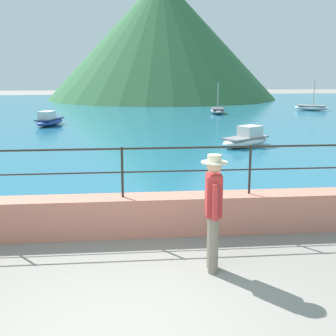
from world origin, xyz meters
The scene contains 10 objects.
ground_plane centered at (0.00, 0.00, 0.00)m, with size 120.00×120.00×0.00m, color gray.
promenade_wall centered at (0.00, 3.20, 0.35)m, with size 20.00×0.56×0.70m, color tan.
railing centered at (0.00, 3.20, 1.34)m, with size 18.44×0.04×0.90m.
lake_water centered at (0.00, 25.84, 0.03)m, with size 64.00×44.32×0.06m, color #236B89.
hill_main centered at (3.96, 41.13, 5.81)m, with size 22.26×22.26×11.63m, color #33663D.
person_walking centered at (1.31, 1.55, 0.98)m, with size 0.38×0.57×1.75m.
boat_0 centered at (-3.74, 19.27, 0.33)m, with size 1.58×2.47×0.76m.
boat_1 centered at (4.66, 12.03, 0.33)m, with size 2.41×2.03×0.76m.
boat_3 centered at (13.23, 26.37, 0.26)m, with size 2.44×1.95×2.15m.
boat_4 centered at (6.20, 24.79, 0.26)m, with size 1.16×2.39×2.03m.
Camera 1 is at (0.03, -4.70, 2.94)m, focal length 48.94 mm.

